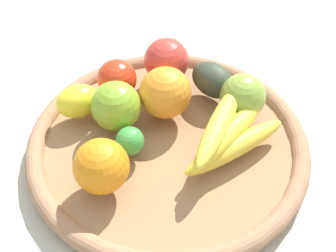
% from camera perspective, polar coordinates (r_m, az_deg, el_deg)
% --- Properties ---
extents(ground_plane, '(2.40, 2.40, 0.00)m').
position_cam_1_polar(ground_plane, '(0.68, 0.00, -3.27)').
color(ground_plane, '#B7B6A2').
rests_on(ground_plane, ground).
extents(basket, '(0.44, 0.44, 0.04)m').
position_cam_1_polar(basket, '(0.67, 0.00, -2.29)').
color(basket, '#A0764F').
rests_on(basket, ground_plane).
extents(orange_0, '(0.12, 0.12, 0.08)m').
position_cam_1_polar(orange_0, '(0.67, -0.35, 4.50)').
color(orange_0, orange).
rests_on(orange_0, basket).
extents(avocado, '(0.07, 0.09, 0.06)m').
position_cam_1_polar(avocado, '(0.72, 6.04, 6.17)').
color(avocado, '#343E2E').
rests_on(avocado, basket).
extents(orange_1, '(0.11, 0.11, 0.08)m').
position_cam_1_polar(orange_1, '(0.58, -8.93, -5.36)').
color(orange_1, orange).
rests_on(orange_1, basket).
extents(banana_bunch, '(0.19, 0.11, 0.06)m').
position_cam_1_polar(banana_bunch, '(0.62, 8.02, -1.18)').
color(banana_bunch, yellow).
rests_on(banana_bunch, basket).
extents(lime_0, '(0.06, 0.06, 0.04)m').
position_cam_1_polar(lime_0, '(0.62, -5.13, -1.99)').
color(lime_0, green).
rests_on(lime_0, basket).
extents(apple_3, '(0.10, 0.10, 0.08)m').
position_cam_1_polar(apple_3, '(0.73, -0.20, 8.77)').
color(apple_3, '#C83B32').
rests_on(apple_3, basket).
extents(apple_0, '(0.11, 0.11, 0.08)m').
position_cam_1_polar(apple_0, '(0.65, -6.99, 2.68)').
color(apple_0, '#82AF2C').
rests_on(apple_0, basket).
extents(lemon_0, '(0.09, 0.08, 0.05)m').
position_cam_1_polar(lemon_0, '(0.69, -11.96, 3.30)').
color(lemon_0, yellow).
rests_on(lemon_0, basket).
extents(apple_1, '(0.09, 0.09, 0.07)m').
position_cam_1_polar(apple_1, '(0.68, 9.98, 3.92)').
color(apple_1, '#88A73C').
rests_on(apple_1, basket).
extents(apple_2, '(0.09, 0.09, 0.07)m').
position_cam_1_polar(apple_2, '(0.71, -6.85, 6.29)').
color(apple_2, red).
rests_on(apple_2, basket).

